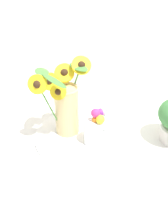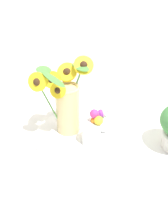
# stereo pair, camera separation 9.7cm
# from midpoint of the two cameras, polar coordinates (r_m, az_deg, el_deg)

# --- Properties ---
(ground_plane) EXTENTS (6.00, 6.00, 0.00)m
(ground_plane) POSITION_cam_midpoint_polar(r_m,az_deg,el_deg) (0.98, -4.29, -10.16)
(ground_plane) COLOR silver
(serving_tray) EXTENTS (0.46, 0.46, 0.02)m
(serving_tray) POSITION_cam_midpoint_polar(r_m,az_deg,el_deg) (1.05, -2.66, -6.11)
(serving_tray) COLOR white
(serving_tray) RESTS_ON ground_plane
(mason_jar_sunflowers) EXTENTS (0.25, 0.23, 0.36)m
(mason_jar_sunflowers) POSITION_cam_midpoint_polar(r_m,az_deg,el_deg) (0.99, -7.66, 2.10)
(mason_jar_sunflowers) COLOR #D1B77A
(mason_jar_sunflowers) RESTS_ON serving_tray
(vase_small_center) EXTENTS (0.09, 0.08, 0.16)m
(vase_small_center) POSITION_cam_midpoint_polar(r_m,az_deg,el_deg) (0.96, -0.35, -4.79)
(vase_small_center) COLOR white
(vase_small_center) RESTS_ON serving_tray
(vase_bulb_right) EXTENTS (0.06, 0.07, 0.13)m
(vase_bulb_right) POSITION_cam_midpoint_polar(r_m,az_deg,el_deg) (1.03, 2.09, -2.05)
(vase_bulb_right) COLOR white
(vase_bulb_right) RESTS_ON serving_tray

